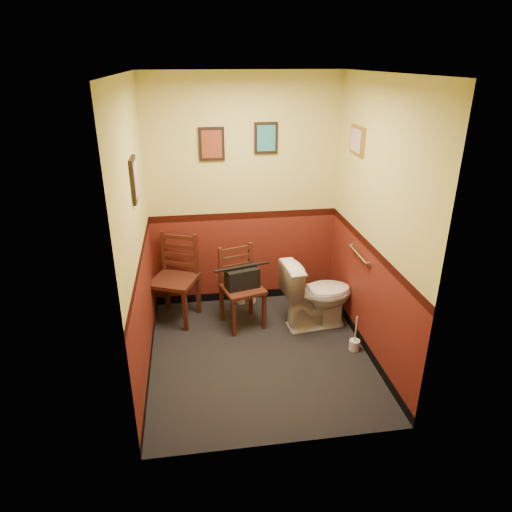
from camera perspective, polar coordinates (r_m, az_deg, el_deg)
The scene contains 17 objects.
floor at distance 4.82m, azimuth 0.45°, elevation -12.17°, with size 2.20×2.40×0.00m, color black.
ceiling at distance 3.91m, azimuth 0.58°, elevation 21.91°, with size 2.20×2.40×0.00m, color silver.
wall_back at distance 5.30m, azimuth -1.52°, elevation 7.55°, with size 2.20×2.70×0.00m, color #5E1D14.
wall_front at distance 3.10m, azimuth 3.96°, elevation -4.68°, with size 2.20×2.70×0.00m, color #5E1D14.
wall_left at distance 4.16m, azimuth -14.66°, elevation 2.17°, with size 2.40×2.70×0.00m, color #5E1D14.
wall_right at distance 4.47m, azimuth 14.61°, elevation 3.68°, with size 2.40×2.70×0.00m, color #5E1D14.
grab_bar at distance 4.82m, azimuth 12.69°, elevation 0.20°, with size 0.05×0.56×0.06m.
framed_print_back_a at distance 5.12m, azimuth -5.57°, elevation 13.76°, with size 0.28×0.04×0.36m.
framed_print_back_b at distance 5.18m, azimuth 1.26°, elevation 14.53°, with size 0.26×0.04×0.34m.
framed_print_left at distance 4.10m, azimuth -14.96°, elevation 9.20°, with size 0.04×0.30×0.38m.
framed_print_right at distance 4.83m, azimuth 12.52°, elevation 13.95°, with size 0.04×0.34×0.28m.
toilet at distance 5.14m, azimuth 7.62°, elevation -4.77°, with size 0.45×0.80×0.78m, color white.
toilet_brush at distance 4.96m, azimuth 12.20°, elevation -10.72°, with size 0.11×0.11×0.40m.
chair_left at distance 5.27m, azimuth -10.01°, elevation -2.80°, with size 0.61×0.61×1.00m.
chair_right at distance 5.11m, azimuth -1.89°, elevation -3.91°, with size 0.52×0.52×0.91m.
handbag at distance 5.02m, azimuth -1.73°, elevation -2.74°, with size 0.40×0.27×0.26m.
tp_stack at distance 5.65m, azimuth -1.25°, elevation -4.24°, with size 0.24×0.15×0.42m.
Camera 1 is at (-0.61, -3.86, 2.81)m, focal length 32.00 mm.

